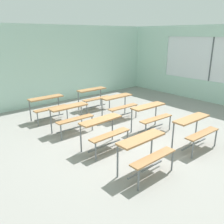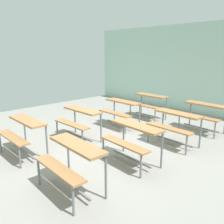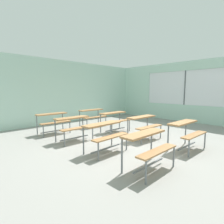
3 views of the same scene
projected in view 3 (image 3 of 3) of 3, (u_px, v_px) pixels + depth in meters
ground at (126, 145)px, 5.18m from camera, size 10.00×9.00×0.05m
wall_back at (54, 92)px, 8.19m from camera, size 10.00×0.12×3.00m
wall_right at (198, 93)px, 8.35m from camera, size 0.12×9.00×3.00m
desk_bench_r0c0 at (148, 142)px, 3.46m from camera, size 1.10×0.59×0.74m
desk_bench_r0c1 at (187, 129)px, 4.66m from camera, size 1.12×0.62×0.74m
desk_bench_r1c0 at (105, 131)px, 4.45m from camera, size 1.12×0.62×0.74m
desk_bench_r1c1 at (144, 122)px, 5.63m from camera, size 1.13×0.64×0.74m
desk_bench_r2c0 at (74, 123)px, 5.45m from camera, size 1.10×0.60×0.74m
desk_bench_r2c1 at (115, 117)px, 6.64m from camera, size 1.12×0.62×0.74m
desk_bench_r3c0 at (53, 118)px, 6.36m from camera, size 1.11×0.60×0.74m
desk_bench_r3c1 at (93, 114)px, 7.60m from camera, size 1.12×0.63×0.74m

